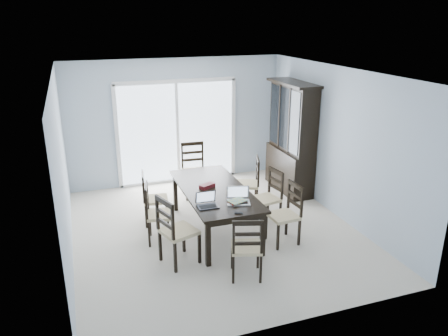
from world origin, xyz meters
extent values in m
plane|color=beige|center=(0.00, 0.00, 0.00)|extent=(5.00, 5.00, 0.00)
plane|color=white|center=(0.00, 0.00, 2.60)|extent=(5.00, 5.00, 0.00)
cube|color=#A8B8C8|center=(0.00, 2.50, 1.30)|extent=(4.50, 0.02, 2.60)
cube|color=#A8B8C8|center=(-2.25, 0.00, 1.30)|extent=(0.02, 5.00, 2.60)
cube|color=#A8B8C8|center=(2.25, 0.00, 1.30)|extent=(0.02, 5.00, 2.60)
cube|color=gray|center=(0.00, 3.50, -0.05)|extent=(4.50, 2.00, 0.10)
cube|color=#99999E|center=(0.00, 4.50, 0.55)|extent=(4.50, 0.06, 1.10)
cube|color=black|center=(0.00, 0.00, 0.73)|extent=(1.00, 2.20, 0.04)
cube|color=black|center=(0.00, 0.00, 0.67)|extent=(0.88, 2.08, 0.10)
cube|color=black|center=(-0.42, -1.00, 0.34)|extent=(0.07, 0.07, 0.69)
cube|color=black|center=(0.42, -1.00, 0.34)|extent=(0.07, 0.07, 0.69)
cube|color=black|center=(-0.42, 1.00, 0.34)|extent=(0.07, 0.07, 0.69)
cube|color=black|center=(0.42, 1.00, 0.34)|extent=(0.07, 0.07, 0.69)
cube|color=black|center=(2.01, 1.25, 0.42)|extent=(0.45, 1.30, 0.85)
cube|color=black|center=(2.04, 1.25, 1.50)|extent=(0.38, 1.30, 1.30)
cube|color=black|center=(2.01, 1.25, 2.17)|extent=(0.50, 1.38, 0.05)
cube|color=black|center=(1.84, 0.83, 1.50)|extent=(0.02, 0.36, 1.18)
cube|color=black|center=(1.84, 1.25, 1.50)|extent=(0.02, 0.36, 1.18)
cube|color=black|center=(1.84, 1.67, 1.50)|extent=(0.02, 0.36, 1.18)
cube|color=silver|center=(0.00, 2.48, 1.05)|extent=(2.40, 0.02, 2.10)
cube|color=white|center=(0.00, 2.46, 2.14)|extent=(2.52, 0.05, 0.08)
cube|color=white|center=(0.00, 2.46, 1.05)|extent=(0.06, 0.05, 2.10)
cube|color=white|center=(0.00, 2.46, 0.03)|extent=(2.52, 0.05, 0.05)
cube|color=black|center=(-1.03, -0.63, 0.23)|extent=(0.05, 0.05, 0.46)
cube|color=black|center=(-0.90, -1.02, 0.23)|extent=(0.05, 0.05, 0.46)
cube|color=black|center=(-0.65, -0.50, 0.23)|extent=(0.05, 0.05, 0.46)
cube|color=black|center=(-0.52, -0.89, 0.23)|extent=(0.05, 0.05, 0.46)
cube|color=beige|center=(-0.77, -0.76, 0.49)|extent=(0.57, 0.57, 0.05)
cube|color=black|center=(-1.04, 0.18, 0.21)|extent=(0.04, 0.04, 0.43)
cube|color=black|center=(-1.12, -0.19, 0.21)|extent=(0.04, 0.04, 0.43)
cube|color=black|center=(-0.67, 0.10, 0.21)|extent=(0.04, 0.04, 0.43)
cube|color=black|center=(-0.75, -0.27, 0.21)|extent=(0.04, 0.04, 0.43)
cube|color=beige|center=(-0.89, -0.05, 0.45)|extent=(0.49, 0.49, 0.05)
cube|color=black|center=(-1.00, 0.82, 0.20)|extent=(0.04, 0.04, 0.41)
cube|color=black|center=(-1.05, 0.46, 0.20)|extent=(0.04, 0.04, 0.41)
cube|color=black|center=(-0.64, 0.77, 0.20)|extent=(0.04, 0.04, 0.41)
cube|color=black|center=(-0.70, 0.41, 0.20)|extent=(0.04, 0.04, 0.41)
cube|color=beige|center=(-0.85, 0.61, 0.43)|extent=(0.45, 0.45, 0.05)
cube|color=black|center=(1.09, -0.90, 0.21)|extent=(0.04, 0.04, 0.43)
cube|color=black|center=(1.06, -0.52, 0.21)|extent=(0.04, 0.04, 0.43)
cube|color=black|center=(0.71, -0.93, 0.21)|extent=(0.04, 0.04, 0.43)
cube|color=black|center=(0.68, -0.55, 0.21)|extent=(0.04, 0.04, 0.43)
cube|color=beige|center=(0.88, -0.72, 0.45)|extent=(0.45, 0.45, 0.05)
cube|color=black|center=(1.13, -0.16, 0.21)|extent=(0.04, 0.04, 0.42)
cube|color=black|center=(1.06, 0.21, 0.21)|extent=(0.04, 0.04, 0.42)
cube|color=black|center=(0.77, -0.22, 0.21)|extent=(0.04, 0.04, 0.42)
cube|color=black|center=(0.70, 0.14, 0.21)|extent=(0.04, 0.04, 0.42)
cube|color=beige|center=(0.91, -0.01, 0.44)|extent=(0.47, 0.47, 0.05)
cube|color=black|center=(0.96, 0.46, 0.21)|extent=(0.04, 0.04, 0.43)
cube|color=black|center=(1.09, 0.82, 0.21)|extent=(0.04, 0.04, 0.43)
cube|color=black|center=(0.61, 0.59, 0.21)|extent=(0.04, 0.04, 0.43)
cube|color=black|center=(0.73, 0.95, 0.21)|extent=(0.04, 0.04, 0.43)
cube|color=beige|center=(0.85, 0.70, 0.45)|extent=(0.53, 0.53, 0.05)
cube|color=black|center=(-0.24, -1.53, 0.21)|extent=(0.04, 0.04, 0.41)
cube|color=black|center=(0.11, -1.64, 0.21)|extent=(0.04, 0.04, 0.41)
cube|color=black|center=(-0.12, -1.18, 0.21)|extent=(0.04, 0.04, 0.41)
cube|color=black|center=(0.22, -1.29, 0.21)|extent=(0.04, 0.04, 0.41)
cube|color=beige|center=(-0.01, -1.41, 0.44)|extent=(0.51, 0.51, 0.05)
cube|color=black|center=(0.33, 1.75, 0.23)|extent=(0.04, 0.04, 0.46)
cube|color=black|center=(-0.08, 1.78, 0.23)|extent=(0.04, 0.04, 0.46)
cube|color=black|center=(0.29, 1.34, 0.23)|extent=(0.04, 0.04, 0.46)
cube|color=black|center=(-0.11, 1.37, 0.23)|extent=(0.04, 0.04, 0.46)
cube|color=beige|center=(0.11, 1.56, 0.49)|extent=(0.49, 0.49, 0.05)
cube|color=black|center=(-0.31, -0.65, 0.76)|extent=(0.31, 0.22, 0.02)
cube|color=silver|center=(-0.31, -0.65, 0.86)|extent=(0.27, 0.04, 0.16)
cube|color=silver|center=(0.16, -0.67, 0.76)|extent=(0.39, 0.32, 0.02)
cube|color=silver|center=(0.16, -0.67, 0.88)|extent=(0.30, 0.12, 0.18)
cube|color=maroon|center=(0.14, -0.65, 0.76)|extent=(0.26, 0.21, 0.03)
cube|color=gold|center=(0.15, -0.65, 0.79)|extent=(0.30, 0.26, 0.01)
cube|color=black|center=(0.04, -1.00, 0.76)|extent=(0.13, 0.10, 0.01)
cube|color=#480E0E|center=(-0.09, 0.08, 0.78)|extent=(0.28, 0.22, 0.06)
cube|color=brown|center=(-0.43, 3.59, 0.44)|extent=(2.04, 1.89, 0.89)
cube|color=gray|center=(-0.43, 3.59, 0.92)|extent=(2.10, 1.94, 0.06)
camera|label=1|loc=(-2.00, -6.21, 3.39)|focal=35.00mm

